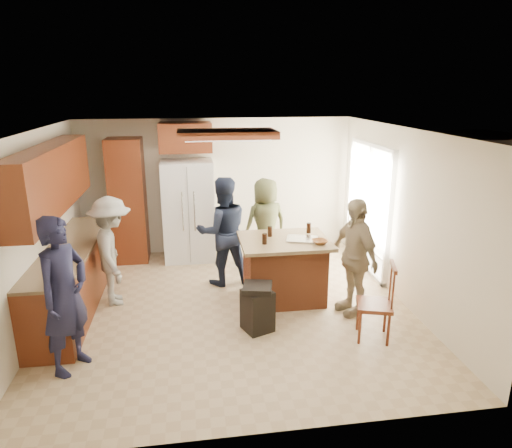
{
  "coord_description": "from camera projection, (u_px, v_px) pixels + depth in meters",
  "views": [
    {
      "loc": [
        -0.52,
        -5.89,
        3.03
      ],
      "look_at": [
        0.4,
        0.3,
        1.15
      ],
      "focal_mm": 32.0,
      "sensor_mm": 36.0,
      "label": 1
    }
  ],
  "objects": [
    {
      "name": "back_wall_units",
      "position": [
        142.0,
        185.0,
        8.02
      ],
      "size": [
        1.8,
        0.6,
        2.45
      ],
      "color": "maroon",
      "rests_on": "ground"
    },
    {
      "name": "kitchen_island",
      "position": [
        284.0,
        269.0,
        6.69
      ],
      "size": [
        1.28,
        1.03,
        0.93
      ],
      "color": "brown",
      "rests_on": "ground"
    },
    {
      "name": "person_counter",
      "position": [
        112.0,
        251.0,
        6.48
      ],
      "size": [
        0.67,
        1.1,
        1.58
      ],
      "primitive_type": "imported",
      "rotation": [
        0.0,
        0.0,
        1.77
      ],
      "color": "gray",
      "rests_on": "ground"
    },
    {
      "name": "person_behind_right",
      "position": [
        266.0,
        223.0,
        7.82
      ],
      "size": [
        0.87,
        0.69,
        1.58
      ],
      "primitive_type": "imported",
      "rotation": [
        0.0,
        0.0,
        3.41
      ],
      "color": "#3F4227",
      "rests_on": "ground"
    },
    {
      "name": "person_behind_left",
      "position": [
        223.0,
        231.0,
        7.14
      ],
      "size": [
        0.91,
        0.64,
        1.73
      ],
      "primitive_type": "imported",
      "rotation": [
        0.0,
        0.0,
        3.29
      ],
      "color": "#1B2337",
      "rests_on": "ground"
    },
    {
      "name": "trash_bin",
      "position": [
        257.0,
        307.0,
        5.86
      ],
      "size": [
        0.44,
        0.44,
        0.63
      ],
      "color": "black",
      "rests_on": "ground"
    },
    {
      "name": "spindle_chair",
      "position": [
        376.0,
        305.0,
        5.62
      ],
      "size": [
        0.53,
        0.53,
        0.99
      ],
      "color": "maroon",
      "rests_on": "ground"
    },
    {
      "name": "left_cabinetry",
      "position": [
        66.0,
        244.0,
        6.31
      ],
      "size": [
        0.64,
        3.0,
        2.3
      ],
      "color": "maroon",
      "rests_on": "ground"
    },
    {
      "name": "refrigerator",
      "position": [
        189.0,
        211.0,
        8.19
      ],
      "size": [
        0.9,
        0.76,
        1.8
      ],
      "color": "white",
      "rests_on": "ground"
    },
    {
      "name": "island_items",
      "position": [
        302.0,
        238.0,
        6.51
      ],
      "size": [
        0.92,
        0.67,
        0.15
      ],
      "color": "silver",
      "rests_on": "kitchen_island"
    },
    {
      "name": "person_front_left",
      "position": [
        64.0,
        295.0,
        4.9
      ],
      "size": [
        0.72,
        0.79,
        1.77
      ],
      "primitive_type": "imported",
      "rotation": [
        0.0,
        0.0,
        1.07
      ],
      "color": "#191932",
      "rests_on": "ground"
    },
    {
      "name": "room_shell",
      "position": [
        457.0,
        209.0,
        8.45
      ],
      "size": [
        8.0,
        5.2,
        5.0
      ],
      "color": "tan",
      "rests_on": "ground"
    },
    {
      "name": "person_side_right",
      "position": [
        354.0,
        257.0,
        6.21
      ],
      "size": [
        0.7,
        1.05,
        1.64
      ],
      "primitive_type": "imported",
      "rotation": [
        0.0,
        0.0,
        -1.33
      ],
      "color": "tan",
      "rests_on": "ground"
    }
  ]
}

